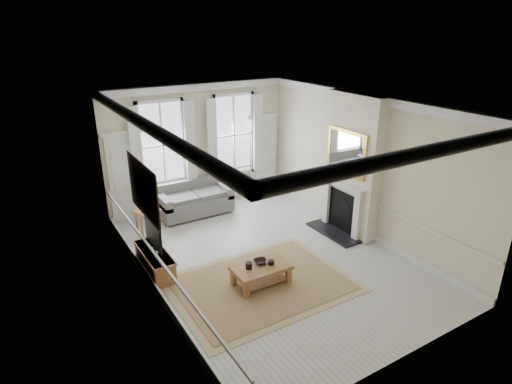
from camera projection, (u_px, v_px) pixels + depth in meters
floor at (270, 258)px, 9.46m from camera, size 7.20×7.20×0.00m
ceiling at (272, 104)px, 8.21m from camera, size 7.20×7.20×0.00m
back_wall at (199, 147)px, 11.70m from camera, size 5.20×0.00×5.20m
left_wall at (148, 213)px, 7.58m from camera, size 0.00×7.20×7.20m
right_wall at (363, 166)px, 10.09m from camera, size 0.00×7.20×7.20m
window_left at (162, 145)px, 11.08m from camera, size 1.26×0.20×2.20m
window_right at (234, 135)px, 12.09m from camera, size 1.26×0.20×2.20m
door_left at (127, 179)px, 10.88m from camera, size 0.90×0.08×2.30m
door_right at (263, 155)px, 12.85m from camera, size 0.90×0.08×2.30m
painting at (143, 189)px, 7.71m from camera, size 0.05×1.66×1.06m
chimney_breast at (352, 165)px, 10.16m from camera, size 0.35×1.70×3.38m
hearth at (333, 232)px, 10.57m from camera, size 0.55×1.50×0.05m
fireplace at (341, 204)px, 10.41m from camera, size 0.21×1.45×1.33m
mirror at (346, 152)px, 9.93m from camera, size 0.06×1.26×1.06m
sofa at (194, 201)px, 11.58m from camera, size 1.95×0.95×0.88m
side_table at (147, 214)px, 10.42m from camera, size 0.66×0.66×0.61m
rug at (261, 284)px, 8.50m from camera, size 3.50×2.60×0.02m
coffee_table at (261, 270)px, 8.38m from camera, size 1.13×0.67×0.42m
ceramic_pot_a at (249, 265)px, 8.25m from camera, size 0.13×0.13×0.13m
ceramic_pot_b at (271, 262)px, 8.39m from camera, size 0.12×0.12×0.09m
bowl at (261, 262)px, 8.45m from camera, size 0.29×0.29×0.07m
tv_stand at (155, 262)px, 8.85m from camera, size 0.43×1.34×0.48m
tv at (153, 234)px, 8.63m from camera, size 0.08×0.90×0.68m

